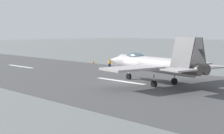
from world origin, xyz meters
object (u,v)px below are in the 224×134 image
crew_person (110,64)px  marker_cone_far (93,62)px  fighter_jet (154,64)px  marker_cone_mid (167,69)px

crew_person → marker_cone_far: (8.78, -3.99, -0.51)m
fighter_jet → marker_cone_mid: (7.22, -12.09, -2.09)m
crew_person → marker_cone_mid: (-8.93, -3.99, -0.51)m
crew_person → marker_cone_mid: crew_person is taller
crew_person → marker_cone_far: bearing=-24.4°
fighter_jet → crew_person: (16.15, -8.10, -1.58)m
marker_cone_far → marker_cone_mid: bearing=180.0°
fighter_jet → marker_cone_far: 27.78m
marker_cone_mid → fighter_jet: bearing=120.8°
fighter_jet → marker_cone_mid: size_ratio=30.35×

